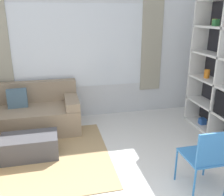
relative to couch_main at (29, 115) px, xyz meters
The scene contains 5 objects.
wall_back 1.54m from the couch_main, 26.04° to the left, with size 5.99×0.11×2.70m.
area_rug 1.10m from the couch_main, 102.68° to the right, with size 2.92×1.95×0.01m, color tan.
couch_main is the anchor object (origin of this frame).
ottoman 0.97m from the couch_main, 86.26° to the right, with size 0.82×0.47×0.35m.
folding_chair 3.13m from the couch_main, 46.65° to the right, with size 0.44×0.46×0.86m.
Camera 1 is at (-0.51, -1.72, 2.06)m, focal length 40.00 mm.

